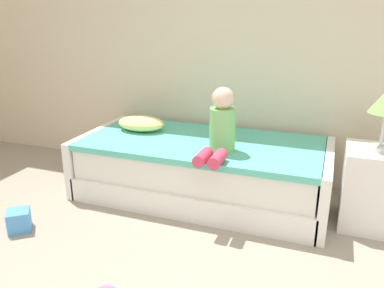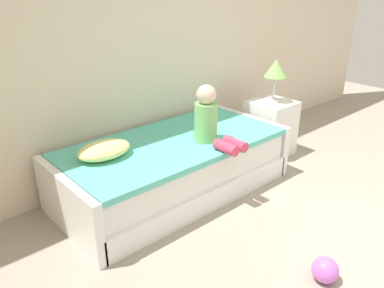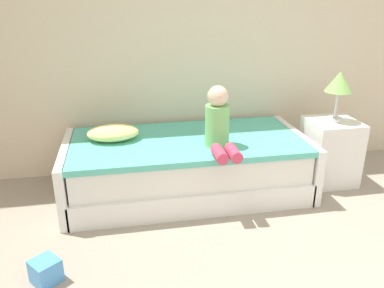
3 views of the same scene
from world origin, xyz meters
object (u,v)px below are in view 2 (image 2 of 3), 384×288
at_px(nightstand, 271,127).
at_px(child_figure, 210,120).
at_px(table_lamp, 276,71).
at_px(toy_ball, 325,270).
at_px(pillow, 104,150).
at_px(bed, 174,167).

distance_m(nightstand, child_figure, 1.21).
bearing_deg(child_figure, table_lamp, 9.07).
bearing_deg(toy_ball, nightstand, 47.87).
bearing_deg(toy_ball, pillow, 110.51).
relative_size(table_lamp, toy_ball, 2.63).
xyz_separation_m(bed, nightstand, (1.35, -0.05, 0.05)).
xyz_separation_m(bed, toy_ball, (-0.01, -1.55, -0.16)).
bearing_deg(nightstand, toy_ball, -132.13).
bearing_deg(bed, toy_ball, -90.24).
relative_size(bed, table_lamp, 4.69).
bearing_deg(child_figure, nightstand, 9.07).
height_order(pillow, toy_ball, pillow).
distance_m(bed, toy_ball, 1.56).
distance_m(table_lamp, toy_ball, 2.19).
relative_size(bed, nightstand, 3.52).
xyz_separation_m(table_lamp, toy_ball, (-1.36, -1.50, -0.85)).
bearing_deg(nightstand, table_lamp, 180.00).
xyz_separation_m(nightstand, child_figure, (-1.13, -0.18, 0.40)).
distance_m(bed, nightstand, 1.35).
height_order(nightstand, toy_ball, nightstand).
bearing_deg(table_lamp, pillow, 175.69).
xyz_separation_m(bed, table_lamp, (1.35, -0.05, 0.69)).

